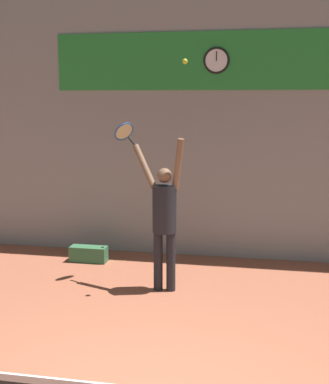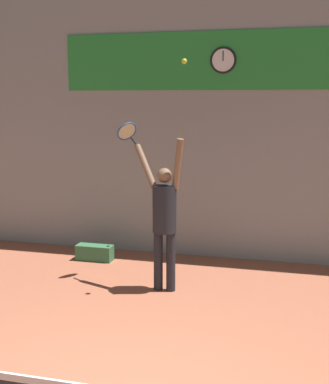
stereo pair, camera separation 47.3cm
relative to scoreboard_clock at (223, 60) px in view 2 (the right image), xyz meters
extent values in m
cube|color=gray|center=(-0.19, 0.08, -0.82)|extent=(18.00, 0.10, 5.00)
cube|color=#288C38|center=(-0.19, 0.02, 0.00)|extent=(5.09, 0.02, 0.95)
cylinder|color=white|center=(0.00, 0.00, 0.00)|extent=(0.39, 0.02, 0.39)
torus|color=black|center=(0.00, 0.00, 0.00)|extent=(0.43, 0.04, 0.43)
cube|color=black|center=(0.00, -0.01, 0.07)|extent=(0.02, 0.01, 0.16)
cube|color=white|center=(-0.19, -5.99, -2.39)|extent=(7.06, 0.02, 0.05)
cylinder|color=black|center=(-0.60, -1.76, -2.89)|extent=(0.13, 0.13, 0.85)
cylinder|color=black|center=(-0.42, -1.76, -2.89)|extent=(0.13, 0.13, 0.85)
cylinder|color=black|center=(-0.51, -1.76, -2.13)|extent=(0.34, 0.34, 0.67)
sphere|color=brown|center=(-0.51, -1.76, -1.66)|extent=(0.20, 0.20, 0.20)
cylinder|color=brown|center=(-0.32, -1.80, -1.49)|extent=(0.22, 0.20, 0.70)
cylinder|color=brown|center=(-0.83, -1.63, -1.55)|extent=(0.44, 0.38, 0.60)
cylinder|color=black|center=(-1.05, -1.44, -1.23)|extent=(0.16, 0.14, 0.13)
torus|color=#1E51A5|center=(-1.21, -1.31, -1.09)|extent=(0.35, 0.37, 0.28)
cylinder|color=beige|center=(-1.21, -1.31, -1.09)|extent=(0.29, 0.31, 0.23)
sphere|color=#CCDB2D|center=(-0.22, -1.84, -0.13)|extent=(0.07, 0.07, 0.07)
cylinder|color=#198CCC|center=(-1.78, -0.69, -3.21)|extent=(0.09, 0.09, 0.23)
cylinder|color=black|center=(-1.78, -0.69, -3.07)|extent=(0.05, 0.05, 0.04)
cube|color=#33663F|center=(-2.03, -0.69, -3.19)|extent=(0.62, 0.24, 0.26)
camera|label=1|loc=(0.92, -8.93, -0.61)|focal=50.00mm
camera|label=2|loc=(1.38, -8.83, -0.61)|focal=50.00mm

